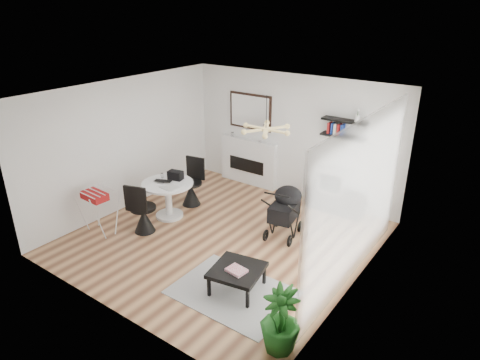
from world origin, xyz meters
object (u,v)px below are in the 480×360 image
Objects in this scene: dining_table at (168,194)px; drying_rack at (99,210)px; tv_console at (335,201)px; stroller at (285,213)px; fireplace at (248,156)px; coffee_table at (237,271)px; crt_tv at (334,180)px; potted_plant at (280,320)px.

drying_rack is (-0.61, -1.21, -0.04)m from dining_table.
tv_console is 4.73m from drying_rack.
fireplace is at bearing 130.19° from stroller.
tv_console is 1.13× the size of stroller.
tv_console is at bearing 49.87° from drying_rack.
coffee_table is (0.27, -1.89, -0.10)m from stroller.
crt_tv is 4.17m from potted_plant.
drying_rack is 0.96× the size of potted_plant.
potted_plant is at bearing -4.59° from drying_rack.
dining_table is at bearing -97.69° from fireplace.
fireplace is 2.48× the size of drying_rack.
tv_console is 1.38× the size of coffee_table.
dining_table is (-2.63, -2.23, 0.28)m from tv_console.
dining_table is at bearing 154.03° from potted_plant.
tv_console is 1.35× the size of drying_rack.
dining_table reaches higher than coffee_table.
tv_console is at bearing 88.54° from coffee_table.
crt_tv reaches higher than coffee_table.
drying_rack reaches higher than coffee_table.
tv_console is 1.14× the size of dining_table.
drying_rack is at bearing -133.22° from tv_console.
drying_rack is at bearing -178.70° from coffee_table.
stroller is at bearing 118.92° from potted_plant.
drying_rack is 0.84× the size of stroller.
stroller is at bearing 37.36° from drying_rack.
stroller reaches higher than crt_tv.
potted_plant is at bearing -25.97° from dining_table.
tv_console is (2.31, -0.14, -0.46)m from fireplace.
crt_tv is (2.25, -0.14, -0.02)m from fireplace.
stroller is 1.91m from coffee_table.
stroller is (-0.30, -1.48, -0.22)m from crt_tv.
drying_rack reaches higher than tv_console.
coffee_table is (2.54, -1.14, -0.15)m from dining_table.
dining_table is 1.20× the size of coffee_table.
dining_table is at bearing -139.06° from crt_tv.
fireplace reaches higher than tv_console.
fireplace is 2.38× the size of potted_plant.
dining_table is at bearing -139.63° from tv_console.
potted_plant is at bearing -51.16° from fireplace.
stroller is 1.22× the size of coffee_table.
tv_console is 1.29× the size of potted_plant.
dining_table is at bearing 155.86° from coffee_table.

